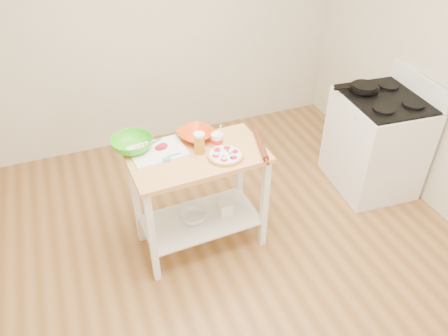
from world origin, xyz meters
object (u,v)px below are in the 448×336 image
orange_bowl (196,135)px  rolling_pin (261,144)px  gas_stove (375,142)px  yogurt_tub (217,140)px  pizza (225,155)px  spatula (171,157)px  beer_pint (199,143)px  skillet (364,87)px  prep_island (199,183)px  cutting_board (157,151)px  knife (145,149)px  green_bowl (132,144)px  shelf_glass_bowl (193,216)px  shelf_bin (225,207)px

orange_bowl → rolling_pin: bearing=-34.7°
gas_stove → yogurt_tub: (-1.63, -0.11, 0.48)m
pizza → spatula: size_ratio=1.78×
beer_pint → skillet: bearing=11.0°
prep_island → beer_pint: (0.03, 0.03, 0.34)m
skillet → cutting_board: (-1.96, -0.20, -0.07)m
skillet → beer_pint: (-1.67, -0.33, 0.01)m
skillet → knife: skillet is taller
skillet → orange_bowl: size_ratio=1.50×
skillet → yogurt_tub: (-1.52, -0.30, -0.02)m
skillet → green_bowl: bearing=-162.6°
rolling_pin → shelf_glass_bowl: (-0.53, 0.09, -0.63)m
green_bowl → shelf_bin: green_bowl is taller
skillet → cutting_board: skillet is taller
knife → rolling_pin: size_ratio=0.60×
shelf_bin → yogurt_tub: bearing=126.2°
skillet → orange_bowl: bearing=-160.7°
prep_island → pizza: 0.34m
gas_stove → prep_island: bearing=-170.0°
prep_island → shelf_bin: size_ratio=9.75×
gas_stove → orange_bowl: 1.81m
orange_bowl → shelf_glass_bowl: 0.68m
pizza → shelf_bin: pizza is taller
shelf_glass_bowl → beer_pint: bearing=8.4°
orange_bowl → rolling_pin: 0.50m
knife → shelf_glass_bowl: 0.71m
gas_stove → shelf_bin: gas_stove is taller
beer_pint → yogurt_tub: size_ratio=0.86×
rolling_pin → shelf_bin: 0.67m
gas_stove → rolling_pin: 1.43m
pizza → cutting_board: (-0.45, 0.25, -0.01)m
cutting_board → rolling_pin: rolling_pin is taller
yogurt_tub → cutting_board: bearing=167.7°
knife → shelf_bin: size_ratio=2.24×
gas_stove → beer_pint: size_ratio=6.84×
green_bowl → shelf_glass_bowl: bearing=-31.4°
prep_island → skillet: skillet is taller
prep_island → skillet: (1.69, 0.35, 0.34)m
spatula → green_bowl: (-0.23, 0.22, 0.03)m
beer_pint → shelf_glass_bowl: (-0.08, -0.01, -0.69)m
spatula → shelf_bin: spatula is taller
spatula → knife: size_ratio=0.63×
pizza → rolling_pin: rolling_pin is taller
orange_bowl → green_bowl: green_bowl is taller
skillet → spatula: (-1.89, -0.33, -0.06)m
yogurt_tub → rolling_pin: size_ratio=0.48×
prep_island → gas_stove: size_ratio=0.93×
beer_pint → shelf_glass_bowl: bearing=-171.6°
knife → orange_bowl: (0.41, 0.02, 0.02)m
knife → green_bowl: bearing=120.2°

